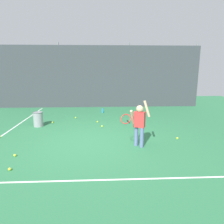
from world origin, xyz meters
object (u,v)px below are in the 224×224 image
object	(u,v)px
tennis_ball_0	(52,122)
tennis_ball_5	(10,169)
tennis_ball_2	(0,137)
tennis_ball_3	(97,122)
tennis_ball_1	(15,155)
tennis_ball_7	(76,118)
tennis_player	(139,122)
ball_hopper	(38,119)
tennis_ball_8	(177,138)
water_bottle	(102,111)
tennis_ball_4	(102,126)

from	to	relation	value
tennis_ball_0	tennis_ball_5	size ratio (longest dim) A/B	1.00
tennis_ball_2	tennis_ball_3	distance (m)	3.58
tennis_ball_0	tennis_ball_3	distance (m)	1.84
tennis_ball_0	tennis_ball_5	distance (m)	3.95
tennis_ball_1	tennis_ball_5	bearing A→B (deg)	-75.71
tennis_ball_3	tennis_ball_7	bearing A→B (deg)	142.05
tennis_player	ball_hopper	world-z (taller)	tennis_player
tennis_ball_0	tennis_ball_1	xyz separation A→B (m)	(-0.20, -3.22, 0.00)
ball_hopper	tennis_ball_0	world-z (taller)	ball_hopper
tennis_player	ball_hopper	size ratio (longest dim) A/B	2.40
tennis_ball_8	ball_hopper	bearing A→B (deg)	160.58
tennis_ball_5	tennis_ball_7	world-z (taller)	same
water_bottle	tennis_ball_5	size ratio (longest dim) A/B	3.33
tennis_ball_2	tennis_ball_5	bearing A→B (deg)	-60.15
ball_hopper	tennis_ball_1	size ratio (longest dim) A/B	8.52
tennis_ball_1	tennis_ball_8	world-z (taller)	same
tennis_ball_0	tennis_ball_7	size ratio (longest dim) A/B	1.00
ball_hopper	water_bottle	bearing A→B (deg)	43.13
tennis_ball_5	tennis_player	bearing A→B (deg)	22.32
water_bottle	tennis_ball_4	size ratio (longest dim) A/B	3.33
tennis_ball_2	tennis_ball_0	bearing A→B (deg)	52.54
tennis_ball_2	tennis_ball_8	size ratio (longest dim) A/B	1.00
ball_hopper	tennis_ball_4	bearing A→B (deg)	-5.62
tennis_player	tennis_ball_0	bearing A→B (deg)	164.43
water_bottle	tennis_ball_8	bearing A→B (deg)	-59.55
tennis_ball_5	tennis_ball_8	size ratio (longest dim) A/B	1.00
tennis_ball_3	tennis_ball_8	bearing A→B (deg)	-39.67
tennis_ball_4	tennis_ball_2	bearing A→B (deg)	-162.87
ball_hopper	tennis_ball_1	distance (m)	2.80
tennis_ball_0	tennis_ball_1	world-z (taller)	same
tennis_ball_1	ball_hopper	bearing A→B (deg)	94.70
tennis_player	tennis_ball_0	world-z (taller)	tennis_player
tennis_player	water_bottle	size ratio (longest dim) A/B	6.14
tennis_ball_3	tennis_ball_5	size ratio (longest dim) A/B	1.00
tennis_ball_7	tennis_player	bearing A→B (deg)	-57.23
tennis_ball_5	tennis_ball_0	bearing A→B (deg)	89.81
tennis_ball_1	tennis_ball_3	world-z (taller)	same
tennis_player	tennis_ball_1	distance (m)	3.39
tennis_player	tennis_ball_3	bearing A→B (deg)	140.22
tennis_ball_2	tennis_ball_7	bearing A→B (deg)	49.04
tennis_ball_1	tennis_ball_8	xyz separation A→B (m)	(4.63, 1.07, 0.00)
tennis_ball_5	tennis_ball_7	xyz separation A→B (m)	(0.86, 4.73, 0.00)
tennis_player	tennis_ball_1	size ratio (longest dim) A/B	20.46
tennis_ball_8	tennis_ball_4	bearing A→B (deg)	148.46
tennis_ball_3	tennis_ball_1	bearing A→B (deg)	-122.49
tennis_ball_1	tennis_ball_2	distance (m)	1.87
ball_hopper	tennis_ball_3	distance (m)	2.33
water_bottle	ball_hopper	bearing A→B (deg)	-136.87
tennis_ball_5	tennis_ball_7	size ratio (longest dim) A/B	1.00
water_bottle	tennis_ball_7	world-z (taller)	water_bottle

